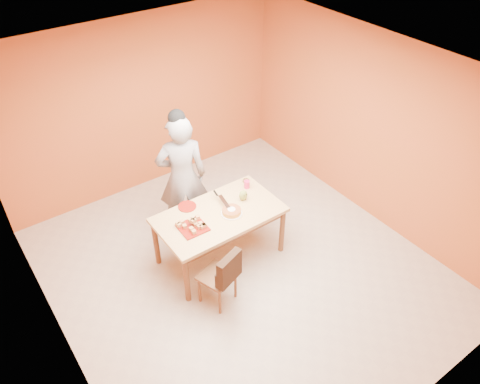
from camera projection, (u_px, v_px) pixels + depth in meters
floor at (241, 269)px, 6.19m from camera, size 5.00×5.00×0.00m
ceiling at (242, 78)px, 4.54m from camera, size 5.00×5.00×0.00m
wall_back at (143, 106)px, 6.97m from camera, size 4.50×0.00×4.50m
wall_left at (45, 274)px, 4.32m from camera, size 0.00×5.00×5.00m
wall_right at (374, 130)px, 6.40m from camera, size 0.00×5.00×5.00m
dining_table at (219, 219)px, 5.98m from camera, size 1.60×0.90×0.76m
dining_chair at (218, 275)px, 5.52m from camera, size 0.50×0.55×0.84m
pastry_pile at (192, 224)px, 5.66m from camera, size 0.29×0.29×0.10m
person at (182, 177)px, 6.26m from camera, size 0.79×0.66×1.85m
pastry_platter at (193, 228)px, 5.70m from camera, size 0.33×0.33×0.02m
red_dinner_plate at (187, 206)px, 6.02m from camera, size 0.30×0.30×0.01m
white_cake_plate at (232, 213)px, 5.92m from camera, size 0.34×0.34×0.01m
sponge_cake at (232, 211)px, 5.90m from camera, size 0.32×0.32×0.06m
cake_server at (224, 201)px, 6.00m from camera, size 0.11×0.29×0.01m
egg_ornament at (243, 195)px, 6.10m from camera, size 0.14×0.13×0.15m
magenta_glass at (247, 184)px, 6.32m from camera, size 0.09×0.09×0.11m
checker_tin at (246, 181)px, 6.45m from camera, size 0.11×0.11×0.03m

